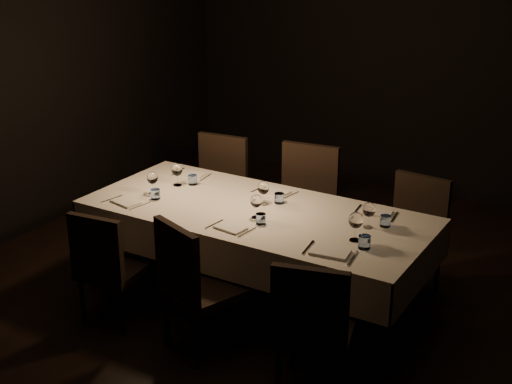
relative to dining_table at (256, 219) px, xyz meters
The scene contains 14 objects.
room 0.81m from the dining_table, ahead, with size 5.01×6.01×3.01m.
dining_table is the anchor object (origin of this frame).
chair_near_left 1.11m from the dining_table, 133.24° to the right, with size 0.46×0.46×0.86m.
place_setting_near_left 0.88m from the dining_table, 165.54° to the right, with size 0.33×0.40×0.18m.
chair_near_center 0.78m from the dining_table, 91.69° to the right, with size 0.58×0.58×0.94m.
place_setting_near_center 0.27m from the dining_table, 69.94° to the right, with size 0.32×0.40×0.17m.
chair_near_right 1.22m from the dining_table, 43.05° to the right, with size 0.54×0.54×0.93m.
place_setting_near_right 0.87m from the dining_table, 14.62° to the right, with size 0.37×0.42×0.20m.
chair_far_left 1.17m from the dining_table, 138.11° to the left, with size 0.51×0.51×0.97m.
place_setting_far_left 0.83m from the dining_table, 164.63° to the left, with size 0.33×0.40×0.18m.
chair_far_center 0.80m from the dining_table, 90.78° to the left, with size 0.54×0.54×1.02m.
place_setting_far_center 0.26m from the dining_table, 91.15° to the left, with size 0.34×0.40×0.18m.
chair_far_right 1.23m from the dining_table, 40.59° to the left, with size 0.48×0.48×0.92m.
place_setting_far_right 0.86m from the dining_table, 14.77° to the left, with size 0.34×0.41×0.18m.
Camera 1 is at (2.46, -4.08, 2.70)m, focal length 50.00 mm.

